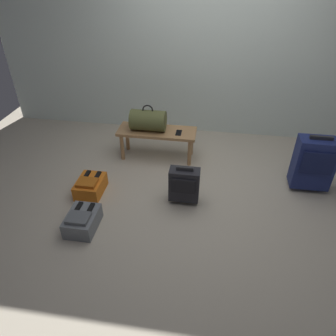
% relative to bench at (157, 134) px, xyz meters
% --- Properties ---
extents(ground_plane, '(6.60, 6.60, 0.00)m').
position_rel_bench_xyz_m(ground_plane, '(0.57, -0.71, -0.34)').
color(ground_plane, '#B2A893').
extents(back_wall, '(6.00, 0.10, 2.80)m').
position_rel_bench_xyz_m(back_wall, '(0.57, 0.89, 1.06)').
color(back_wall, silver).
rests_on(back_wall, ground).
extents(bench, '(1.00, 0.36, 0.40)m').
position_rel_bench_xyz_m(bench, '(0.00, 0.00, 0.00)').
color(bench, '#A87A4C').
rests_on(bench, ground).
extents(duffel_bag_olive, '(0.44, 0.26, 0.34)m').
position_rel_bench_xyz_m(duffel_bag_olive, '(-0.11, 0.00, 0.19)').
color(duffel_bag_olive, '#51562D').
rests_on(duffel_bag_olive, bench).
extents(cell_phone, '(0.07, 0.14, 0.01)m').
position_rel_bench_xyz_m(cell_phone, '(0.28, -0.03, 0.07)').
color(cell_phone, black).
rests_on(cell_phone, bench).
extents(suitcase_upright_navy, '(0.42, 0.25, 0.68)m').
position_rel_bench_xyz_m(suitcase_upright_navy, '(1.84, -0.40, 0.01)').
color(suitcase_upright_navy, navy).
rests_on(suitcase_upright_navy, ground).
extents(suitcase_small_charcoal, '(0.32, 0.19, 0.46)m').
position_rel_bench_xyz_m(suitcase_small_charcoal, '(0.45, -0.87, -0.10)').
color(suitcase_small_charcoal, black).
rests_on(suitcase_small_charcoal, ground).
extents(backpack_grey, '(0.28, 0.38, 0.21)m').
position_rel_bench_xyz_m(backpack_grey, '(-0.49, -1.41, -0.24)').
color(backpack_grey, slate).
rests_on(backpack_grey, ground).
extents(backpack_orange, '(0.28, 0.38, 0.21)m').
position_rel_bench_xyz_m(backpack_orange, '(-0.61, -0.87, -0.24)').
color(backpack_orange, orange).
rests_on(backpack_orange, ground).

